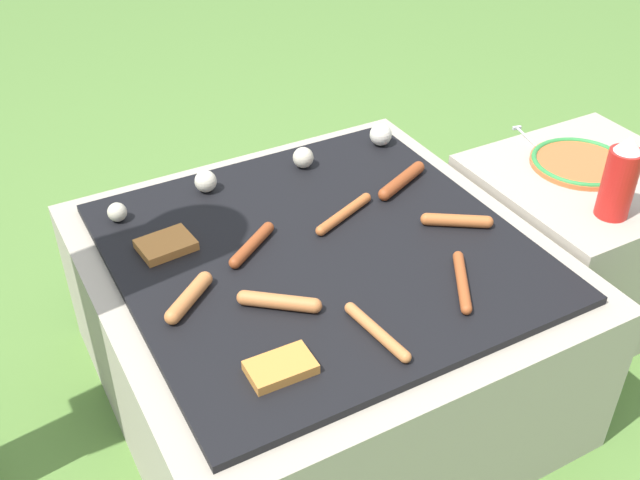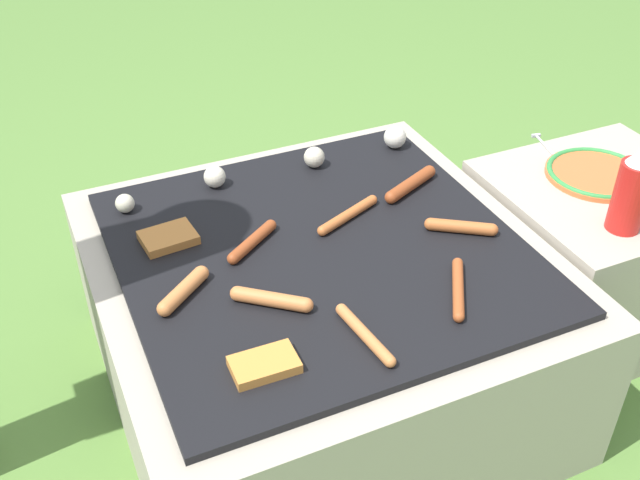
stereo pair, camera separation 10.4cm
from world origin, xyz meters
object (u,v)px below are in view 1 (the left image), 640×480
at_px(sausage_front_center, 402,180).
at_px(condiment_bottle, 620,179).
at_px(fork_utensil, 534,143).
at_px(plate_colorful, 580,163).

relative_size(sausage_front_center, condiment_bottle, 0.85).
bearing_deg(sausage_front_center, fork_utensil, 0.47).
relative_size(plate_colorful, fork_utensil, 1.15).
distance_m(sausage_front_center, plate_colorful, 0.47).
bearing_deg(condiment_bottle, plate_colorful, 63.30).
relative_size(condiment_bottle, fork_utensil, 0.93).
distance_m(condiment_bottle, fork_utensil, 0.36).
bearing_deg(fork_utensil, sausage_front_center, -179.53).
distance_m(sausage_front_center, condiment_bottle, 0.49).
xyz_separation_m(condiment_bottle, fork_utensil, (0.07, 0.34, -0.09)).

